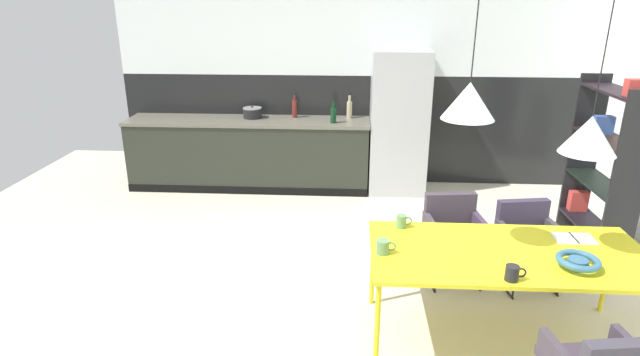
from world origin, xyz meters
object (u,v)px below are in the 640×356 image
mug_tall_blue (402,221)px  pendant_lamp_over_table_near (469,101)px  mug_dark_espresso (383,247)px  mug_glass_clear (513,273)px  open_book (574,239)px  pendant_lamp_over_table_far (589,135)px  bottle_spice_small (295,108)px  dining_table (509,257)px  armchair_corner_seat (527,233)px  bottle_vinegar_dark (333,115)px  fruit_bowl (578,261)px  refrigerator_column (399,123)px  bottle_oil_tall (349,109)px  cooking_pot (252,113)px  armchair_far_side (453,226)px  open_shelf_unit (603,164)px

mug_tall_blue → pendant_lamp_over_table_near: 1.13m
mug_tall_blue → mug_dark_espresso: bearing=-110.9°
mug_glass_clear → mug_tall_blue: 0.97m
open_book → pendant_lamp_over_table_far: size_ratio=0.21×
bottle_spice_small → dining_table: bearing=-60.3°
dining_table → armchair_corner_seat: (0.42, 0.85, -0.22)m
open_book → bottle_vinegar_dark: 3.35m
armchair_corner_seat → bottle_vinegar_dark: size_ratio=2.74×
pendant_lamp_over_table_near → fruit_bowl: bearing=-13.8°
refrigerator_column → armchair_corner_seat: refrigerator_column is taller
bottle_oil_tall → bottle_spice_small: bearing=-179.0°
bottle_vinegar_dark → bottle_spice_small: bottle_spice_small is taller
cooking_pot → armchair_corner_seat: bearing=-39.7°
mug_tall_blue → refrigerator_column: bearing=85.9°
open_book → mug_tall_blue: mug_tall_blue is taller
fruit_bowl → mug_dark_espresso: 1.27m
pendant_lamp_over_table_near → mug_tall_blue: bearing=132.2°
cooking_pot → pendant_lamp_over_table_near: pendant_lamp_over_table_near is taller
armchair_far_side → pendant_lamp_over_table_far: pendant_lamp_over_table_far is taller
bottle_spice_small → bottle_oil_tall: bearing=1.0°
fruit_bowl → mug_glass_clear: bearing=-159.1°
refrigerator_column → pendant_lamp_over_table_far: pendant_lamp_over_table_far is taller
bottle_oil_tall → pendant_lamp_over_table_far: pendant_lamp_over_table_far is taller
fruit_bowl → pendant_lamp_over_table_far: 0.83m
open_book → mug_dark_espresso: mug_dark_espresso is taller
armchair_far_side → bottle_oil_tall: size_ratio=2.60×
armchair_far_side → pendant_lamp_over_table_near: pendant_lamp_over_table_near is taller
refrigerator_column → bottle_oil_tall: 0.66m
armchair_far_side → mug_dark_espresso: mug_dark_espresso is taller
fruit_bowl → pendant_lamp_over_table_far: (0.01, 0.18, 0.81)m
bottle_spice_small → open_shelf_unit: open_shelf_unit is taller
refrigerator_column → mug_tall_blue: refrigerator_column is taller
refrigerator_column → fruit_bowl: bearing=-74.8°
refrigerator_column → armchair_far_side: 2.26m
bottle_spice_small → open_shelf_unit: size_ratio=0.17×
mug_dark_espresso → pendant_lamp_over_table_near: bearing=7.3°
armchair_corner_seat → cooking_pot: size_ratio=3.03×
bottle_vinegar_dark → pendant_lamp_over_table_near: bearing=-72.3°
dining_table → bottle_vinegar_dark: size_ratio=7.22×
bottle_vinegar_dark → open_shelf_unit: 3.01m
mug_dark_espresso → bottle_oil_tall: size_ratio=0.46×
mug_glass_clear → open_shelf_unit: open_shelf_unit is taller
bottle_vinegar_dark → pendant_lamp_over_table_far: 3.52m
dining_table → bottle_spice_small: bearing=119.7°
armchair_far_side → open_book: (0.73, -0.68, 0.23)m
armchair_far_side → mug_dark_espresso: size_ratio=5.61×
mug_dark_espresso → bottle_oil_tall: 3.38m
armchair_corner_seat → mug_tall_blue: bearing=14.2°
armchair_corner_seat → mug_dark_espresso: mug_dark_espresso is taller
armchair_far_side → mug_tall_blue: 0.81m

